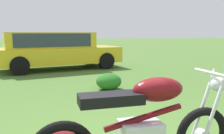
# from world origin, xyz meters

# --- Properties ---
(motorcycle_maroon) EXTENTS (2.10, 0.64, 1.02)m
(motorcycle_maroon) POSITION_xyz_m (0.02, -0.21, 0.49)
(motorcycle_maroon) COLOR black
(motorcycle_maroon) RESTS_ON ground
(car_yellow) EXTENTS (4.82, 2.53, 1.43)m
(car_yellow) POSITION_xyz_m (-0.29, 7.26, 0.84)
(car_yellow) COLOR gold
(car_yellow) RESTS_ON ground
(shrub_low) EXTENTS (0.63, 0.65, 0.41)m
(shrub_low) POSITION_xyz_m (0.74, 3.36, 0.21)
(shrub_low) COLOR #23681E
(shrub_low) RESTS_ON ground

